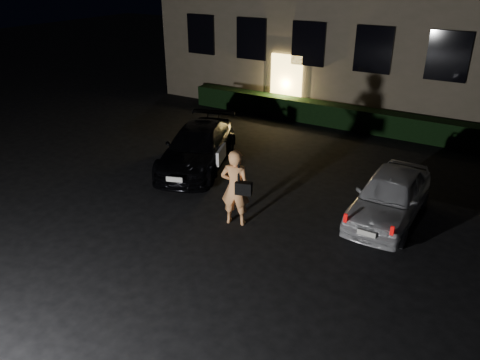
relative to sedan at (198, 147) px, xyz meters
The scene contains 5 objects.
ground 5.56m from the sedan, 52.33° to the right, with size 80.00×80.00×0.00m, color black.
hedge 7.00m from the sedan, 61.17° to the left, with size 15.00×0.70×0.85m, color black.
sedan is the anchor object (origin of this frame).
hatch 6.10m from the sedan, ahead, with size 1.53×3.71×1.26m.
man 3.83m from the sedan, 40.34° to the right, with size 0.90×0.65×1.96m.
Camera 1 is at (4.87, -6.78, 5.95)m, focal length 35.00 mm.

